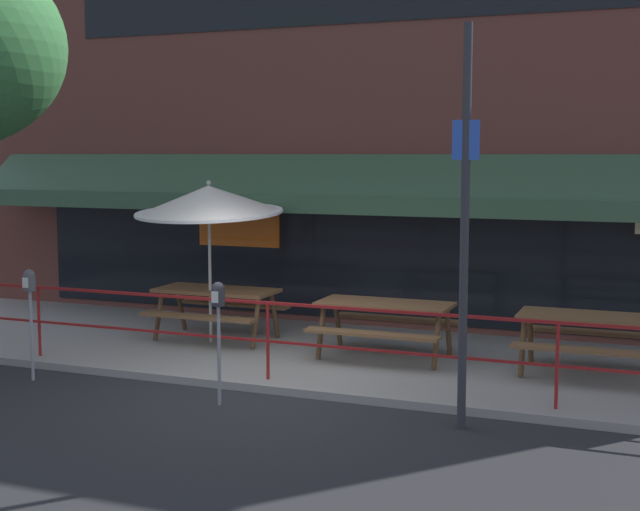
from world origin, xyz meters
The scene contains 11 objects.
ground_plane centered at (0.00, 0.00, 0.00)m, with size 120.00×120.00×0.00m, color #232326.
patio_deck centered at (0.00, 2.00, 0.05)m, with size 15.00×4.00×0.10m, color gray.
restaurant_building centered at (0.00, 4.23, 3.94)m, with size 15.00×1.60×7.95m.
patio_railing centered at (0.00, 0.30, 0.80)m, with size 13.84×0.04×0.97m.
picnic_table_left centered at (-1.71, 2.15, 0.71)m, with size 1.80×1.42×0.76m.
picnic_table_centre centered at (0.98, 1.92, 0.71)m, with size 1.80×1.42×0.76m.
picnic_table_right centered at (3.67, 1.95, 0.71)m, with size 1.80×1.42×0.76m.
patio_umbrella_left centered at (-1.71, 1.96, 2.18)m, with size 2.14×2.14×2.38m.
parking_meter_near centered at (-2.91, -0.50, 1.15)m, with size 0.15×0.16×1.42m.
parking_meter_far centered at (-0.18, -0.62, 1.15)m, with size 0.15×0.16×1.42m.
street_sign_pole centered at (2.58, -0.45, 2.14)m, with size 0.28×0.09×4.16m.
Camera 1 is at (4.56, -9.40, 2.86)m, focal length 50.00 mm.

